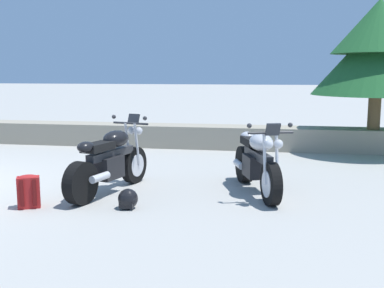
# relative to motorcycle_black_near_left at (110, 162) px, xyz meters

# --- Properties ---
(stone_wall) EXTENTS (36.00, 0.80, 0.55)m
(stone_wall) POSITION_rel_motorcycle_black_near_left_xyz_m (-3.11, 4.57, -0.21)
(stone_wall) COLOR gray
(stone_wall) RESTS_ON ground
(motorcycle_black_near_left) EXTENTS (0.83, 2.04, 1.18)m
(motorcycle_black_near_left) POSITION_rel_motorcycle_black_near_left_xyz_m (0.00, 0.00, 0.00)
(motorcycle_black_near_left) COLOR black
(motorcycle_black_near_left) RESTS_ON ground
(motorcycle_silver_centre) EXTENTS (0.94, 2.00, 1.18)m
(motorcycle_silver_centre) POSITION_rel_motorcycle_black_near_left_xyz_m (2.26, 0.36, 0.00)
(motorcycle_silver_centre) COLOR black
(motorcycle_silver_centre) RESTS_ON ground
(rider_backpack) EXTENTS (0.35, 0.33, 0.47)m
(rider_backpack) POSITION_rel_motorcycle_black_near_left_xyz_m (-0.84, -1.00, -0.24)
(rider_backpack) COLOR #A31E1E
(rider_backpack) RESTS_ON ground
(rider_helmet) EXTENTS (0.28, 0.28, 0.28)m
(rider_helmet) POSITION_rel_motorcycle_black_near_left_xyz_m (0.54, -0.81, -0.35)
(rider_helmet) COLOR black
(rider_helmet) RESTS_ON ground
(pine_tree_mid_left) EXTENTS (2.91, 2.91, 2.94)m
(pine_tree_mid_left) POSITION_rel_motorcycle_black_near_left_xyz_m (4.76, 4.48, 1.89)
(pine_tree_mid_left) COLOR brown
(pine_tree_mid_left) RESTS_ON stone_wall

